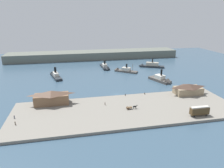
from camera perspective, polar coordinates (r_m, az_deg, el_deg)
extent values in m
plane|color=#385166|center=(120.39, 1.45, -3.03)|extent=(320.00, 320.00, 0.00)
cube|color=gray|center=(100.64, 4.30, -7.22)|extent=(110.00, 36.00, 1.20)
cube|color=#666159|center=(116.95, 1.85, -3.44)|extent=(110.00, 0.80, 1.00)
cube|color=brown|center=(108.82, -16.56, -4.10)|extent=(17.03, 7.25, 5.18)
pyramid|color=brown|center=(107.52, -16.73, -2.32)|extent=(17.37, 7.61, 2.05)
cube|color=#998466|center=(125.68, 20.53, -1.73)|extent=(15.48, 7.97, 4.08)
pyramid|color=#473328|center=(124.72, 20.68, -0.42)|extent=(15.79, 8.36, 2.00)
cube|color=#4C381E|center=(100.63, 23.34, -6.90)|extent=(8.73, 2.42, 3.05)
cube|color=beige|center=(99.92, 23.47, -5.98)|extent=(8.38, 1.69, 0.50)
cylinder|color=black|center=(104.01, 24.23, -7.40)|extent=(0.90, 0.18, 0.90)
cylinder|color=black|center=(102.29, 25.00, -7.95)|extent=(0.90, 0.18, 0.90)
cylinder|color=black|center=(100.69, 21.37, -7.87)|extent=(0.90, 0.18, 0.90)
cylinder|color=black|center=(98.91, 22.11, -8.45)|extent=(0.90, 0.18, 0.90)
cube|color=brown|center=(99.65, 4.86, -6.59)|extent=(2.72, 1.25, 0.50)
cylinder|color=#4C3828|center=(100.08, 4.30, -6.61)|extent=(1.20, 0.10, 1.20)
cylinder|color=#4C3828|center=(99.00, 4.50, -6.91)|extent=(1.20, 0.10, 1.20)
ellipsoid|color=black|center=(100.31, 6.39, -6.31)|extent=(2.00, 0.70, 0.90)
ellipsoid|color=black|center=(100.41, 7.00, -5.96)|extent=(0.70, 0.32, 0.44)
cylinder|color=black|center=(100.91, 6.67, -6.54)|extent=(0.16, 0.16, 1.00)
cylinder|color=black|center=(100.57, 6.74, -6.63)|extent=(0.16, 0.16, 1.00)
cylinder|color=black|center=(100.56, 6.01, -6.60)|extent=(0.16, 0.16, 1.00)
cylinder|color=black|center=(100.22, 6.08, -6.70)|extent=(0.16, 0.16, 1.00)
cylinder|color=#6B5B4C|center=(95.01, -25.52, -9.90)|extent=(0.42, 0.42, 1.42)
sphere|color=#CCA889|center=(94.64, -25.59, -9.45)|extent=(0.26, 0.26, 0.26)
cylinder|color=#33384C|center=(100.61, -25.73, -8.35)|extent=(0.40, 0.40, 1.36)
sphere|color=#CCA889|center=(100.27, -25.80, -7.94)|extent=(0.25, 0.25, 0.25)
cylinder|color=#6B5B4C|center=(104.02, -1.96, -5.52)|extent=(0.38, 0.38, 1.31)
sphere|color=#CCA889|center=(103.71, -1.97, -5.13)|extent=(0.24, 0.24, 0.24)
cylinder|color=black|center=(119.31, 9.15, -2.63)|extent=(0.44, 0.44, 0.90)
cylinder|color=black|center=(116.16, 3.75, -3.02)|extent=(0.44, 0.44, 0.90)
cube|color=#23282D|center=(183.15, -2.08, 4.82)|extent=(6.04, 20.00, 1.66)
cone|color=#23282D|center=(173.76, -1.40, 4.07)|extent=(4.88, 3.75, 4.74)
cube|color=silver|center=(182.71, -2.09, 5.39)|extent=(3.38, 7.18, 2.10)
cylinder|color=black|center=(181.51, -2.06, 6.17)|extent=(1.61, 1.61, 3.26)
cylinder|color=brown|center=(187.93, -2.47, 6.42)|extent=(0.24, 0.24, 6.32)
cube|color=#514C47|center=(149.18, 13.20, 1.14)|extent=(12.01, 18.27, 1.77)
cone|color=#514C47|center=(143.70, 15.65, 0.27)|extent=(6.28, 4.91, 5.53)
cube|color=silver|center=(148.54, 13.27, 1.97)|extent=(6.84, 7.61, 2.72)
cylinder|color=black|center=(146.83, 13.70, 3.19)|extent=(1.30, 1.30, 4.41)
cube|color=#514C47|center=(169.38, 3.98, 3.59)|extent=(18.10, 15.63, 1.33)
cone|color=#514C47|center=(173.00, 1.09, 3.95)|extent=(5.55, 5.78, 4.68)
cube|color=beige|center=(168.90, 4.00, 4.22)|extent=(7.78, 7.32, 2.54)
cylinder|color=black|center=(168.12, 4.12, 5.12)|extent=(1.35, 1.35, 3.00)
cylinder|color=brown|center=(166.47, 5.82, 4.63)|extent=(0.24, 0.24, 6.33)
cube|color=#23282D|center=(159.05, -15.45, 2.02)|extent=(10.18, 21.66, 1.69)
cone|color=#23282D|center=(169.08, -16.21, 2.92)|extent=(5.12, 4.80, 4.26)
cube|color=silver|center=(158.51, -15.51, 2.72)|extent=(4.93, 7.96, 2.37)
cylinder|color=black|center=(158.13, -15.64, 3.87)|extent=(1.68, 1.68, 3.98)
cube|color=#23282D|center=(188.46, 11.20, 4.84)|extent=(21.35, 14.02, 1.51)
cone|color=#23282D|center=(189.25, 8.00, 5.08)|extent=(5.52, 5.97, 4.79)
cube|color=#B2A893|center=(187.95, 11.24, 5.52)|extent=(11.38, 8.06, 3.05)
cylinder|color=black|center=(187.30, 11.31, 6.42)|extent=(1.09, 1.09, 3.04)
cube|color=#60665B|center=(224.13, -4.95, 8.13)|extent=(180.00, 24.00, 8.00)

